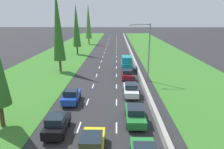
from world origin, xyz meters
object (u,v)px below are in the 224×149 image
poplar_tree_fourth (88,21)px  street_light_mast (147,48)px  poplar_tree_second (58,25)px  poplar_tree_third (76,26)px  yellow_sedan_centre_lane (92,146)px  white_sedan_right_lane (131,89)px  blue_hatchback_left_lane (71,96)px  black_hatchback_left_lane (57,124)px  teal_van_right_lane (127,64)px  green_sedan_right_lane_second (135,114)px  maroon_hatchback_right_lane (127,74)px

poplar_tree_fourth → street_light_mast: 48.40m
poplar_tree_second → poplar_tree_third: 18.54m
yellow_sedan_centre_lane → white_sedan_right_lane: bearing=73.6°
blue_hatchback_left_lane → poplar_tree_third: bearing=99.0°
black_hatchback_left_lane → teal_van_right_lane: 23.51m
poplar_tree_second → poplar_tree_fourth: size_ratio=1.00×
street_light_mast → green_sedan_right_lane_second: bearing=-101.8°
black_hatchback_left_lane → yellow_sedan_centre_lane: 4.61m
blue_hatchback_left_lane → teal_van_right_lane: bearing=65.0°
black_hatchback_left_lane → poplar_tree_second: (-5.22, 21.44, 7.61)m
black_hatchback_left_lane → poplar_tree_fourth: size_ratio=0.26×
street_light_mast → poplar_tree_third: bearing=122.4°
poplar_tree_third → poplar_tree_second: bearing=-89.5°
green_sedan_right_lane_second → yellow_sedan_centre_lane: bearing=-124.7°
blue_hatchback_left_lane → yellow_sedan_centre_lane: blue_hatchback_left_lane is taller
poplar_tree_third → black_hatchback_left_lane: bearing=-82.3°
poplar_tree_third → poplar_tree_fourth: bearing=89.0°
maroon_hatchback_right_lane → poplar_tree_fourth: bearing=104.9°
yellow_sedan_centre_lane → green_sedan_right_lane_second: same height
yellow_sedan_centre_lane → white_sedan_right_lane: same height
white_sedan_right_lane → poplar_tree_second: 18.84m
maroon_hatchback_right_lane → teal_van_right_lane: size_ratio=0.80×
green_sedan_right_lane_second → white_sedan_right_lane: size_ratio=1.00×
poplar_tree_second → street_light_mast: poplar_tree_second is taller
maroon_hatchback_right_lane → poplar_tree_fourth: (-12.00, 45.11, 7.58)m
poplar_tree_third → poplar_tree_fourth: size_ratio=0.90×
black_hatchback_left_lane → poplar_tree_fourth: (-4.98, 61.79, 7.58)m
maroon_hatchback_right_lane → white_sedan_right_lane: bearing=-89.3°
poplar_tree_second → poplar_tree_fourth: (0.24, 40.36, -0.03)m
yellow_sedan_centre_lane → white_sedan_right_lane: 13.02m
teal_van_right_lane → white_sedan_right_lane: bearing=-90.3°
blue_hatchback_left_lane → teal_van_right_lane: (7.29, 15.62, 0.56)m
poplar_tree_second → street_light_mast: size_ratio=1.64×
teal_van_right_lane → blue_hatchback_left_lane: bearing=-115.0°
teal_van_right_lane → poplar_tree_fourth: poplar_tree_fourth is taller
yellow_sedan_centre_lane → teal_van_right_lane: (3.74, 25.46, 0.59)m
yellow_sedan_centre_lane → street_light_mast: size_ratio=0.50×
black_hatchback_left_lane → street_light_mast: street_light_mast is taller
black_hatchback_left_lane → poplar_tree_third: (-5.37, 39.97, 6.83)m
green_sedan_right_lane_second → teal_van_right_lane: bearing=89.7°
black_hatchback_left_lane → teal_van_right_lane: teal_van_right_lane is taller
white_sedan_right_lane → black_hatchback_left_lane: bearing=-127.1°
street_light_mast → poplar_tree_second: bearing=159.8°
white_sedan_right_lane → teal_van_right_lane: teal_van_right_lane is taller
poplar_tree_third → teal_van_right_lane: bearing=-54.5°
maroon_hatchback_right_lane → teal_van_right_lane: teal_van_right_lane is taller
green_sedan_right_lane_second → teal_van_right_lane: teal_van_right_lane is taller
black_hatchback_left_lane → street_light_mast: (9.92, 15.86, 4.40)m
blue_hatchback_left_lane → green_sedan_right_lane_second: 8.54m
street_light_mast → maroon_hatchback_right_lane: bearing=164.3°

